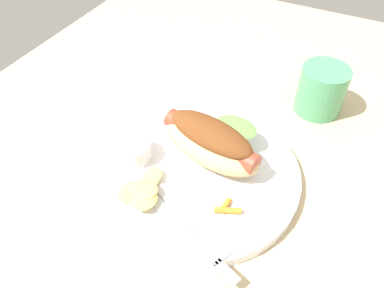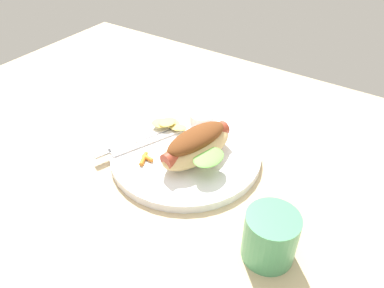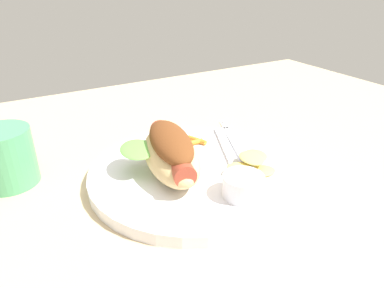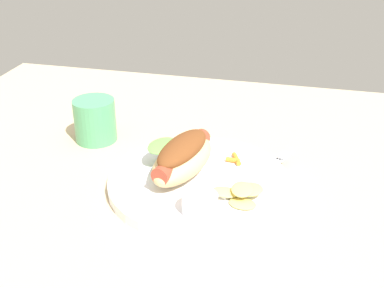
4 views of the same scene
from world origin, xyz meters
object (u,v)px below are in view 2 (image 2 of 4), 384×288
object	(u,v)px
knife	(148,142)
drinking_cup	(270,237)
chips_pile	(169,123)
sauce_ramekin	(202,119)
plate	(186,154)
fork	(137,140)
hot_dog	(197,145)
carrot_garnish	(145,158)

from	to	relation	value
knife	drinking_cup	world-z (taller)	drinking_cup
knife	chips_pile	distance (cm)	6.33
sauce_ramekin	chips_pile	distance (cm)	6.61
plate	chips_pile	xyz separation A→B (cm)	(6.98, -4.20, 1.75)
fork	chips_pile	distance (cm)	7.26
sauce_ramekin	knife	distance (cm)	11.92
hot_dog	knife	size ratio (longest dim) A/B	1.09
fork	knife	bearing A→B (deg)	125.00
chips_pile	carrot_garnish	bearing A→B (deg)	103.64
drinking_cup	knife	bearing A→B (deg)	-17.47
knife	carrot_garnish	world-z (taller)	carrot_garnish
carrot_garnish	drinking_cup	bearing A→B (deg)	169.26
chips_pile	carrot_garnish	world-z (taller)	chips_pile
sauce_ramekin	carrot_garnish	world-z (taller)	sauce_ramekin
fork	drinking_cup	world-z (taller)	drinking_cup
plate	sauce_ramekin	xyz separation A→B (cm)	(2.06, -8.58, 2.15)
fork	chips_pile	size ratio (longest dim) A/B	2.05
carrot_garnish	sauce_ramekin	bearing A→B (deg)	-99.20
hot_dog	sauce_ramekin	size ratio (longest dim) A/B	3.27
knife	chips_pile	xyz separation A→B (cm)	(-0.27, -6.28, 0.77)
plate	chips_pile	bearing A→B (deg)	-31.00
knife	hot_dog	bearing A→B (deg)	121.17
fork	carrot_garnish	distance (cm)	6.10
fork	knife	xyz separation A→B (cm)	(-2.13, -0.54, -0.02)
drinking_cup	carrot_garnish	bearing A→B (deg)	-10.74
hot_dog	sauce_ramekin	distance (cm)	10.58
plate	hot_dog	world-z (taller)	hot_dog
chips_pile	carrot_garnish	xyz separation A→B (cm)	(-2.53, 10.40, -0.56)
hot_dog	chips_pile	xyz separation A→B (cm)	(9.78, -4.86, -2.04)
plate	fork	xyz separation A→B (cm)	(9.39, 2.62, 1.00)
hot_dog	fork	xyz separation A→B (cm)	(12.18, 1.95, -2.80)
plate	fork	distance (cm)	9.80
plate	sauce_ramekin	distance (cm)	9.09
fork	drinking_cup	xyz separation A→B (cm)	(-30.90, 8.51, 2.04)
plate	drinking_cup	distance (cm)	24.41
fork	knife	world-z (taller)	same
hot_dog	drinking_cup	world-z (taller)	drinking_cup
chips_pile	plate	bearing A→B (deg)	149.00
fork	drinking_cup	size ratio (longest dim) A/B	2.10
plate	hot_dog	bearing A→B (deg)	166.56
sauce_ramekin	knife	world-z (taller)	sauce_ramekin
plate	chips_pile	size ratio (longest dim) A/B	3.51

